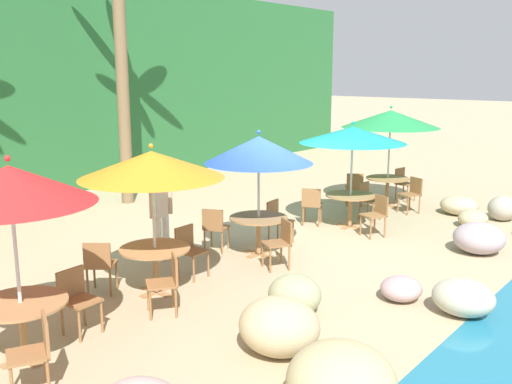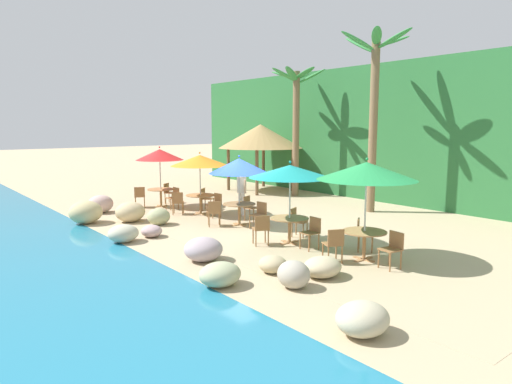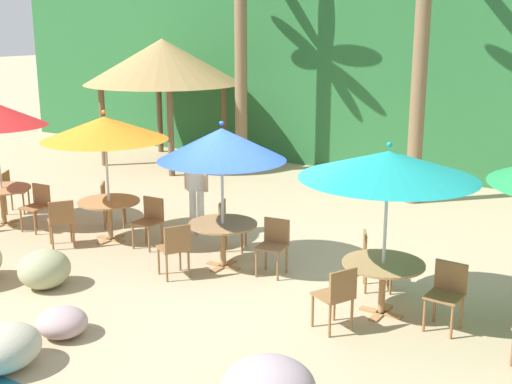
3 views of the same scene
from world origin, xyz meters
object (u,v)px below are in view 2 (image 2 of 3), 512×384
dining_table_teal (290,222)px  dining_table_green (364,236)px  chair_teal_seaward (312,231)px  chair_orange_inland (206,197)px  dining_table_orange (200,198)px  umbrella_green (367,171)px  palapa_hut (260,137)px  palm_tree_nearest (296,110)px  umbrella_red (160,155)px  chair_red_left (140,195)px  chair_blue_inland (249,206)px  umbrella_orange (200,160)px  chair_blue_left (214,211)px  dining_table_blue (239,207)px  chair_green_inland (362,232)px  chair_green_left (334,243)px  chair_green_seaward (393,247)px  waiter_in_white (242,189)px  chair_red_inland (169,192)px  chair_blue_seaward (259,213)px  chair_teal_inland (297,220)px  chair_red_seaward (174,196)px  chair_teal_left (261,228)px  palm_tree_second (374,96)px  umbrella_teal (290,171)px  chair_orange_left (178,201)px

dining_table_teal → dining_table_green: bearing=7.5°
chair_teal_seaward → chair_orange_inland: bearing=172.3°
chair_orange_inland → dining_table_green: chair_orange_inland is taller
dining_table_orange → umbrella_green: bearing=-0.2°
palapa_hut → palm_tree_nearest: bearing=3.8°
umbrella_red → dining_table_orange: 2.91m
chair_red_left → chair_blue_inland: bearing=22.0°
chair_teal_seaward → dining_table_green: bearing=10.0°
dining_table_orange → palm_tree_nearest: size_ratio=0.18×
umbrella_orange → chair_blue_left: (2.16, -0.81, -1.53)m
dining_table_blue → chair_teal_seaward: (3.68, -0.27, -0.10)m
chair_teal_seaward → chair_green_inland: 1.34m
dining_table_green → chair_green_left: 0.86m
chair_green_seaward → waiter_in_white: (-7.47, 1.17, 0.47)m
chair_red_left → umbrella_green: 10.65m
chair_red_inland → chair_blue_left: same height
chair_blue_seaward → umbrella_green: bearing=-2.6°
chair_blue_seaward → chair_green_inland: same height
dining_table_teal → umbrella_green: bearing=7.5°
umbrella_red → palm_tree_nearest: size_ratio=0.42×
chair_teal_inland → umbrella_green: size_ratio=0.34×
chair_red_seaward → chair_blue_inland: (3.68, 0.99, 0.00)m
chair_red_left → umbrella_orange: bearing=24.3°
dining_table_blue → chair_teal_left: size_ratio=1.26×
chair_red_left → chair_green_inland: 10.05m
palm_tree_second → chair_blue_seaward: bearing=-94.1°
palm_tree_nearest → chair_teal_inland: bearing=-43.0°
dining_table_orange → chair_red_inland: bearing=175.4°
chair_blue_inland → chair_blue_left: same height
chair_red_left → chair_teal_inland: (7.59, 1.60, 0.00)m
dining_table_green → chair_green_seaward: size_ratio=1.26×
chair_blue_left → chair_teal_seaward: (4.02, 0.51, 0.00)m
chair_teal_seaward → umbrella_green: umbrella_green is taller
chair_teal_inland → chair_green_left: 2.85m
chair_red_inland → chair_blue_seaward: 6.32m
umbrella_red → chair_red_inland: bearing=130.0°
dining_table_orange → chair_green_seaward: 8.59m
chair_red_seaward → chair_green_left: bearing=-3.6°
chair_red_seaward → chair_green_seaward: same height
chair_red_inland → umbrella_orange: bearing=-4.6°
chair_green_left → umbrella_green: bearing=71.2°
chair_teal_seaward → palm_tree_nearest: (-7.35, 6.32, 3.54)m
umbrella_orange → chair_green_inland: umbrella_orange is taller
dining_table_blue → palm_tree_nearest: size_ratio=0.18×
chair_red_left → dining_table_blue: 5.35m
chair_teal_left → dining_table_green: chair_teal_left is taller
chair_red_seaward → umbrella_teal: 7.10m
chair_green_seaward → chair_orange_left: bearing=-175.6°
chair_blue_left → palapa_hut: palapa_hut is taller
chair_red_left → chair_orange_left: (2.30, 0.47, 0.00)m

